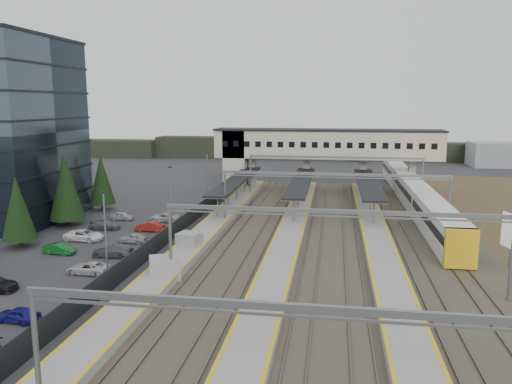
% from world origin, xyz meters
% --- Properties ---
extents(ground, '(220.00, 220.00, 0.00)m').
position_xyz_m(ground, '(0.00, 0.00, 0.00)').
color(ground, '#2B2B2D').
rests_on(ground, ground).
extents(car_park, '(10.66, 44.50, 1.29)m').
position_xyz_m(car_park, '(-13.27, -6.32, 0.60)').
color(car_park, maroon).
rests_on(car_park, ground).
extents(lampposts, '(0.50, 53.25, 8.07)m').
position_xyz_m(lampposts, '(-8.00, 1.25, 4.34)').
color(lampposts, slate).
rests_on(lampposts, ground).
extents(fence, '(0.08, 90.00, 2.00)m').
position_xyz_m(fence, '(-6.50, 5.00, 1.00)').
color(fence, '#26282B').
rests_on(fence, ground).
extents(relay_cabin_near, '(3.23, 2.83, 2.25)m').
position_xyz_m(relay_cabin_near, '(-2.74, -7.53, 1.12)').
color(relay_cabin_near, gray).
rests_on(relay_cabin_near, ground).
extents(relay_cabin_far, '(2.77, 2.49, 2.14)m').
position_xyz_m(relay_cabin_far, '(-3.09, 1.28, 1.07)').
color(relay_cabin_far, gray).
rests_on(relay_cabin_far, ground).
extents(rail_corridor, '(34.00, 90.00, 0.92)m').
position_xyz_m(rail_corridor, '(9.34, 5.00, 0.29)').
color(rail_corridor, '#39342B').
rests_on(rail_corridor, ground).
extents(canopies, '(23.10, 30.00, 3.28)m').
position_xyz_m(canopies, '(7.00, 27.00, 3.92)').
color(canopies, black).
rests_on(canopies, ground).
extents(footbridge, '(40.40, 6.40, 11.20)m').
position_xyz_m(footbridge, '(7.70, 42.00, 7.93)').
color(footbridge, beige).
rests_on(footbridge, ground).
extents(gantries, '(28.40, 62.28, 7.17)m').
position_xyz_m(gantries, '(12.00, 3.00, 6.00)').
color(gantries, slate).
rests_on(gantries, ground).
extents(train, '(3.03, 63.39, 3.82)m').
position_xyz_m(train, '(24.00, 30.55, 2.17)').
color(train, silver).
rests_on(train, ground).
extents(treeline_far, '(170.00, 19.00, 7.00)m').
position_xyz_m(treeline_far, '(23.81, 92.28, 2.95)').
color(treeline_far, black).
rests_on(treeline_far, ground).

